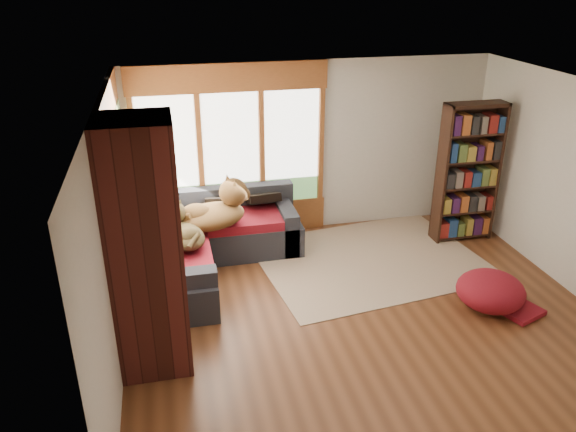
{
  "coord_description": "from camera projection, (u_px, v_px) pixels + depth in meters",
  "views": [
    {
      "loc": [
        -2.12,
        -5.32,
        3.8
      ],
      "look_at": [
        -0.71,
        0.9,
        0.95
      ],
      "focal_mm": 35.0,
      "sensor_mm": 36.0,
      "label": 1
    }
  ],
  "objects": [
    {
      "name": "floor",
      "position": [
        363.0,
        313.0,
        6.72
      ],
      "size": [
        5.5,
        5.5,
        0.0
      ],
      "primitive_type": "plane",
      "color": "#593018",
      "rests_on": "ground"
    },
    {
      "name": "ceiling",
      "position": [
        376.0,
        96.0,
        5.66
      ],
      "size": [
        5.5,
        5.5,
        0.0
      ],
      "primitive_type": "plane",
      "color": "white"
    },
    {
      "name": "wall_back",
      "position": [
        311.0,
        148.0,
        8.42
      ],
      "size": [
        5.5,
        0.04,
        2.6
      ],
      "primitive_type": "cube",
      "color": "silver",
      "rests_on": "ground"
    },
    {
      "name": "wall_front",
      "position": [
        492.0,
        353.0,
        3.96
      ],
      "size": [
        5.5,
        0.04,
        2.6
      ],
      "primitive_type": "cube",
      "color": "silver",
      "rests_on": "ground"
    },
    {
      "name": "wall_left",
      "position": [
        110.0,
        238.0,
        5.64
      ],
      "size": [
        0.04,
        5.0,
        2.6
      ],
      "primitive_type": "cube",
      "color": "silver",
      "rests_on": "ground"
    },
    {
      "name": "windows_back",
      "position": [
        231.0,
        151.0,
        8.13
      ],
      "size": [
        2.82,
        0.1,
        1.9
      ],
      "color": "#965326",
      "rests_on": "wall_back"
    },
    {
      "name": "windows_left",
      "position": [
        119.0,
        191.0,
        6.69
      ],
      "size": [
        0.1,
        2.62,
        1.9
      ],
      "color": "#965326",
      "rests_on": "wall_left"
    },
    {
      "name": "roller_blind",
      "position": [
        120.0,
        139.0,
        7.27
      ],
      "size": [
        0.03,
        0.72,
        0.9
      ],
      "primitive_type": "cube",
      "color": "#79925B",
      "rests_on": "wall_left"
    },
    {
      "name": "brick_chimney",
      "position": [
        146.0,
        250.0,
        5.4
      ],
      "size": [
        0.7,
        0.7,
        2.6
      ],
      "primitive_type": "cube",
      "color": "#471914",
      "rests_on": "ground"
    },
    {
      "name": "sectional_sofa",
      "position": [
        187.0,
        244.0,
        7.72
      ],
      "size": [
        2.2,
        2.2,
        0.8
      ],
      "rotation": [
        0.0,
        0.0,
        -0.05
      ],
      "color": "#25262B",
      "rests_on": "ground"
    },
    {
      "name": "area_rug",
      "position": [
        370.0,
        260.0,
        7.93
      ],
      "size": [
        3.29,
        2.68,
        0.01
      ],
      "primitive_type": "cube",
      "rotation": [
        0.0,
        0.0,
        0.13
      ],
      "color": "beige",
      "rests_on": "ground"
    },
    {
      "name": "bookshelf",
      "position": [
        468.0,
        173.0,
        8.17
      ],
      "size": [
        0.89,
        0.3,
        2.07
      ],
      "color": "#331B11",
      "rests_on": "ground"
    },
    {
      "name": "pouf",
      "position": [
        491.0,
        290.0,
        6.76
      ],
      "size": [
        1.06,
        1.06,
        0.44
      ],
      "primitive_type": "ellipsoid",
      "rotation": [
        0.0,
        0.0,
        0.38
      ],
      "color": "maroon",
      "rests_on": "area_rug"
    },
    {
      "name": "dog_tan",
      "position": [
        216.0,
        210.0,
        7.5
      ],
      "size": [
        1.13,
        0.9,
        0.55
      ],
      "rotation": [
        0.0,
        0.0,
        0.33
      ],
      "color": "brown",
      "rests_on": "sectional_sofa"
    },
    {
      "name": "dog_brindle",
      "position": [
        181.0,
        231.0,
        7.06
      ],
      "size": [
        0.71,
        0.89,
        0.43
      ],
      "rotation": [
        0.0,
        0.0,
        1.92
      ],
      "color": "#33291A",
      "rests_on": "sectional_sofa"
    },
    {
      "name": "throw_pillows",
      "position": [
        191.0,
        210.0,
        7.59
      ],
      "size": [
        1.98,
        1.68,
        0.45
      ],
      "color": "black",
      "rests_on": "sectional_sofa"
    }
  ]
}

